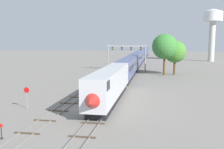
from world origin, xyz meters
The scene contains 10 objects.
ground_plane centered at (0.00, 0.00, 0.00)m, with size 400.00×400.00×0.00m, color gray.
track_main centered at (2.00, 60.00, 0.07)m, with size 2.60×200.00×0.16m.
track_near centered at (-3.50, 40.00, 0.07)m, with size 2.60×160.00×0.16m.
passenger_train centered at (2.00, 73.73, 2.61)m, with size 3.04×159.69×4.80m.
signal_gantry centered at (-0.25, 44.88, 5.86)m, with size 12.10×0.49×8.01m.
water_tower centered at (32.76, 86.19, 17.30)m, with size 8.17×8.17×22.88m.
switch_stand centered at (-5.10, -11.64, 0.52)m, with size 0.36×0.24×1.46m.
stop_sign centered at (-8.00, -1.56, 1.87)m, with size 0.76×0.08×2.88m.
trackside_tree_left centered at (13.54, 37.00, 6.12)m, with size 5.89×5.89×9.09m.
trackside_tree_mid centered at (10.81, 35.38, 7.48)m, with size 6.56×6.56×10.79m.
Camera 1 is at (8.55, -31.57, 8.83)m, focal length 40.46 mm.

